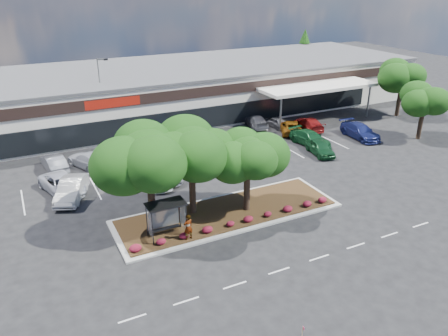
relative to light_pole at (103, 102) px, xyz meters
name	(u,v)px	position (x,y,z in m)	size (l,w,h in m)	color
ground	(277,232)	(6.28, -28.02, -3.97)	(160.00, 160.00, 0.00)	black
retail_store	(141,92)	(6.35, 5.89, -0.82)	(80.40, 25.20, 6.25)	silver
landscape_island	(228,213)	(4.28, -24.02, -3.85)	(18.00, 6.00, 0.26)	#ADADA8
lane_markings	(215,179)	(6.14, -17.60, -3.96)	(33.12, 20.06, 0.01)	silver
shrub_row	(241,221)	(4.28, -26.12, -3.46)	(17.00, 0.80, 0.50)	maroon
bus_shelter	(165,209)	(-1.22, -25.07, -1.66)	(2.75, 1.55, 2.59)	black
island_tree_west	(150,178)	(-1.72, -23.52, 0.23)	(7.20, 7.20, 7.89)	#1A3E0F
island_tree_mid	(192,169)	(1.78, -22.82, -0.05)	(6.60, 6.60, 7.32)	#1A3E0F
island_tree_east	(247,172)	(5.78, -24.32, -0.46)	(5.80, 5.80, 6.50)	#1A3E0F
tree_east_near	(423,112)	(32.28, -18.02, -0.72)	(5.60, 5.60, 6.51)	#1A3E0F
tree_east_far	(401,88)	(37.28, -10.02, -0.16)	(6.40, 6.40, 7.62)	#1A3E0F
conifer_north_east	(304,54)	(40.28, 15.98, 0.53)	(3.96, 3.96, 9.00)	#1A3E0F
person_waiting	(188,227)	(-0.03, -26.32, -2.74)	(0.71, 0.46, 1.94)	#594C47
light_pole	(103,102)	(0.00, 0.00, 0.00)	(1.43, 0.61, 9.01)	#ADADA8
survey_stake	(303,333)	(1.56, -37.69, -3.25)	(0.07, 0.14, 1.13)	tan
car_0	(71,189)	(-6.35, -15.70, -3.11)	(1.82, 5.22, 1.72)	#B4B4B4
car_1	(62,184)	(-6.88, -14.09, -3.21)	(2.53, 5.49, 1.52)	silver
car_2	(156,177)	(0.92, -16.17, -3.28)	(1.92, 4.73, 1.37)	silver
car_3	(165,171)	(2.12, -15.35, -3.23)	(2.47, 5.35, 1.49)	#A7ABB2
car_4	(242,148)	(11.24, -13.50, -3.14)	(2.75, 5.97, 1.66)	#B8B8B8
car_5	(222,151)	(9.10, -13.27, -3.20)	(1.81, 4.49, 1.53)	#5D5C63
car_6	(320,148)	(18.88, -16.84, -3.21)	(1.81, 4.49, 1.53)	#144321
car_7	(310,138)	(19.67, -14.08, -3.19)	(2.19, 5.38, 1.56)	#134622
car_8	(360,131)	(26.35, -14.74, -3.15)	(2.31, 5.69, 1.65)	navy
car_9	(54,163)	(-6.92, -8.86, -3.18)	(1.68, 4.81, 1.59)	slate
car_10	(88,160)	(-3.80, -9.40, -3.19)	(2.17, 5.34, 1.55)	silver
car_12	(181,138)	(6.80, -7.40, -3.27)	(1.97, 4.84, 1.40)	#0D1D54
car_13	(202,138)	(8.88, -8.47, -3.21)	(1.80, 4.49, 1.53)	slate
car_14	(256,121)	(17.53, -5.70, -3.22)	(2.10, 5.15, 1.50)	#58595F
car_15	(276,122)	(19.71, -6.98, -3.30)	(1.59, 3.95, 1.35)	#4E4F55
car_16	(290,127)	(20.11, -9.46, -3.25)	(2.40, 5.21, 1.45)	brown
car_17	(309,124)	(22.85, -9.58, -3.22)	(2.10, 5.18, 1.50)	maroon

